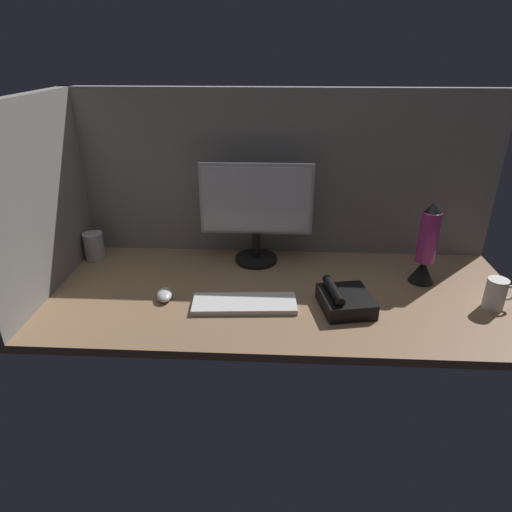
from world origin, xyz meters
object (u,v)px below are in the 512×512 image
at_px(monitor, 256,208).
at_px(lava_lamp, 426,250).
at_px(mouse, 165,295).
at_px(mug_ceramic_white, 496,294).
at_px(desk_phone, 345,300).
at_px(mug_steel, 94,246).
at_px(keyboard, 245,304).

xyz_separation_m(monitor, lava_lamp, (0.66, -0.16, -0.10)).
height_order(mouse, mug_ceramic_white, mug_ceramic_white).
relative_size(mug_ceramic_white, lava_lamp, 0.35).
xyz_separation_m(monitor, mug_ceramic_white, (0.86, -0.34, -0.18)).
bearing_deg(mug_ceramic_white, mouse, 179.93).
relative_size(mug_ceramic_white, desk_phone, 0.52).
distance_m(mug_ceramic_white, lava_lamp, 0.29).
relative_size(mouse, desk_phone, 0.44).
bearing_deg(mug_steel, mouse, -40.16).
height_order(keyboard, mug_steel, mug_steel).
height_order(monitor, keyboard, monitor).
relative_size(monitor, mug_ceramic_white, 4.07).
bearing_deg(monitor, mug_ceramic_white, -21.83).
bearing_deg(keyboard, mug_steel, 148.29).
distance_m(monitor, mouse, 0.52).
bearing_deg(desk_phone, mouse, 177.30).
height_order(mug_ceramic_white, desk_phone, mug_ceramic_white).
bearing_deg(desk_phone, mug_steel, 161.10).
bearing_deg(mug_ceramic_white, mug_steel, 168.25).
bearing_deg(keyboard, mug_ceramic_white, -1.60).
distance_m(monitor, keyboard, 0.44).
distance_m(mouse, desk_phone, 0.65).
xyz_separation_m(mug_steel, lava_lamp, (1.36, -0.14, 0.08)).
distance_m(keyboard, mug_ceramic_white, 0.89).
bearing_deg(desk_phone, monitor, 131.60).
xyz_separation_m(mouse, desk_phone, (0.65, -0.03, 0.01)).
xyz_separation_m(keyboard, mug_ceramic_white, (0.88, 0.03, 0.05)).
bearing_deg(desk_phone, lava_lamp, 33.45).
relative_size(mouse, mug_ceramic_white, 0.84).
relative_size(keyboard, desk_phone, 1.69).
relative_size(monitor, mug_steel, 3.94).
height_order(monitor, mug_ceramic_white, monitor).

